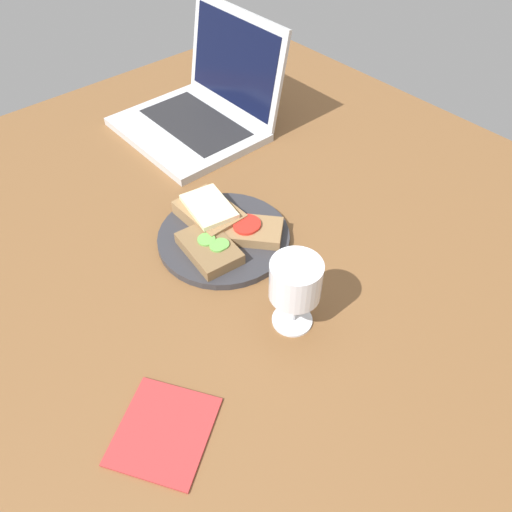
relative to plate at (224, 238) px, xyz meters
The scene contains 8 objects.
wooden_table 5.02cm from the plate, 42.94° to the right, with size 140.00×140.00×3.00cm, color brown.
plate is the anchor object (origin of this frame).
sandwich_with_cheese 5.34cm from the plate, behind, with size 11.82×8.53×3.45cm.
sandwich_with_cucumber 5.12cm from the plate, 67.29° to the right, with size 11.79×8.35×2.41cm.
sandwich_with_tomato 5.02cm from the plate, 52.27° to the left, with size 11.88×11.55×2.35cm.
wine_glass 22.13cm from the plate, ahead, with size 7.44×7.44×12.37cm.
laptop 37.96cm from the plate, 148.56° to the left, with size 30.12×28.79×22.74cm.
napkin 35.35cm from the plate, 50.98° to the right, with size 11.50×12.46×0.40cm, color #B23333.
Camera 1 is at (47.53, -33.80, 64.19)cm, focal length 35.00 mm.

